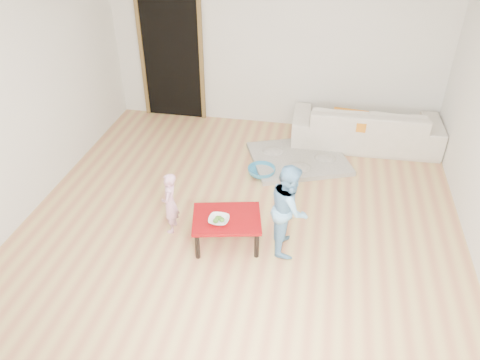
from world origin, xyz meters
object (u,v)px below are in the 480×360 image
(sofa, at_px, (366,125))
(child_pink, at_px, (170,203))
(red_table, at_px, (227,230))
(child_blue, at_px, (289,208))
(basin, at_px, (262,172))
(bowl, at_px, (219,220))

(sofa, bearing_deg, child_pink, 46.58)
(red_table, xyz_separation_m, child_blue, (0.65, 0.08, 0.33))
(basin, bearing_deg, child_blue, -70.01)
(sofa, relative_size, child_pink, 2.86)
(child_pink, height_order, child_blue, child_blue)
(sofa, xyz_separation_m, child_pink, (-2.18, -2.43, 0.06))
(sofa, bearing_deg, bowl, 57.59)
(child_blue, bearing_deg, child_pink, 82.11)
(sofa, xyz_separation_m, red_table, (-1.51, -2.55, -0.13))
(child_blue, height_order, basin, child_blue)
(child_pink, relative_size, child_blue, 0.72)
(sofa, distance_m, red_table, 2.96)
(red_table, bearing_deg, sofa, 59.29)
(child_pink, bearing_deg, bowl, 64.24)
(child_pink, distance_m, child_blue, 1.32)
(child_pink, xyz_separation_m, basin, (0.82, 1.30, -0.31))
(sofa, xyz_separation_m, child_blue, (-0.87, -2.47, 0.21))
(red_table, xyz_separation_m, basin, (0.16, 1.41, -0.12))
(child_pink, height_order, basin, child_pink)
(sofa, xyz_separation_m, basin, (-1.35, -1.13, -0.25))
(red_table, relative_size, child_pink, 0.98)
(red_table, distance_m, child_blue, 0.73)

